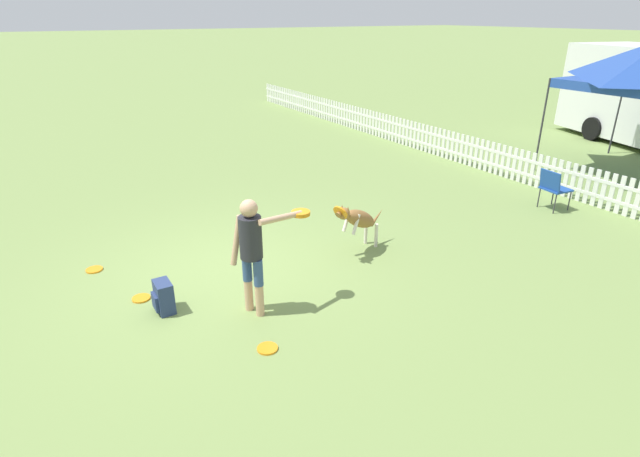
{
  "coord_description": "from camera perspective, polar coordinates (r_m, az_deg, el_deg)",
  "views": [
    {
      "loc": [
        6.32,
        -2.21,
        3.53
      ],
      "look_at": [
        0.78,
        1.12,
        0.73
      ],
      "focal_mm": 28.0,
      "sensor_mm": 36.0,
      "label": 1
    }
  ],
  "objects": [
    {
      "name": "ground_plane",
      "position": [
        7.57,
        -10.42,
        -4.83
      ],
      "size": [
        240.0,
        240.0,
        0.0
      ],
      "primitive_type": "plane",
      "color": "olive"
    },
    {
      "name": "picket_fence",
      "position": [
        11.8,
        24.36,
        5.79
      ],
      "size": [
        27.74,
        0.04,
        0.74
      ],
      "color": "white",
      "rests_on": "ground_plane"
    },
    {
      "name": "frisbee_near_dog",
      "position": [
        5.89,
        -6.03,
        -13.47
      ],
      "size": [
        0.24,
        0.24,
        0.02
      ],
      "color": "orange",
      "rests_on": "ground_plane"
    },
    {
      "name": "frisbee_near_handler",
      "position": [
        7.17,
        -19.76,
        -7.51
      ],
      "size": [
        0.24,
        0.24,
        0.02
      ],
      "color": "orange",
      "rests_on": "ground_plane"
    },
    {
      "name": "frisbee_midfield",
      "position": [
        8.19,
        -24.39,
        -4.3
      ],
      "size": [
        0.24,
        0.24,
        0.02
      ],
      "color": "orange",
      "rests_on": "ground_plane"
    },
    {
      "name": "leaping_dog",
      "position": [
        7.79,
        4.42,
        1.1
      ],
      "size": [
        0.57,
        1.22,
        0.95
      ],
      "rotation": [
        0.0,
        0.0,
        -2.81
      ],
      "color": "olive",
      "rests_on": "ground_plane"
    },
    {
      "name": "handler_person",
      "position": [
        6.11,
        -7.61,
        -1.79
      ],
      "size": [
        0.43,
        1.02,
        1.53
      ],
      "rotation": [
        0.0,
        0.0,
        0.34
      ],
      "color": "tan",
      "rests_on": "ground_plane"
    },
    {
      "name": "folding_chair_center",
      "position": [
        10.6,
        25.12,
        4.39
      ],
      "size": [
        0.5,
        0.52,
        0.79
      ],
      "rotation": [
        0.0,
        0.0,
        3.04
      ],
      "color": "#333338",
      "rests_on": "ground_plane"
    },
    {
      "name": "backpack_on_grass",
      "position": [
        6.71,
        -17.45,
        -7.49
      ],
      "size": [
        0.31,
        0.23,
        0.42
      ],
      "color": "navy",
      "rests_on": "ground_plane"
    }
  ]
}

